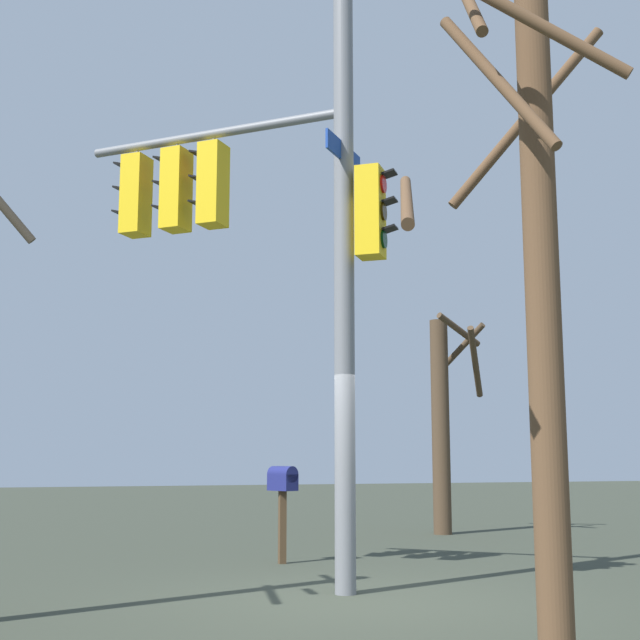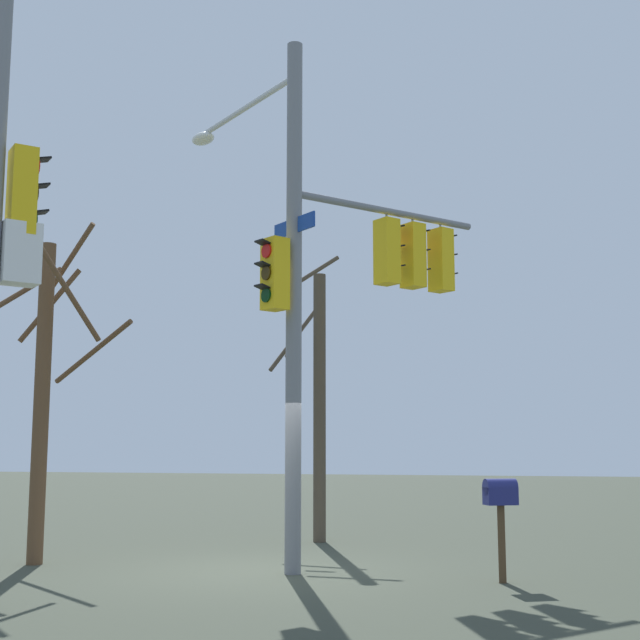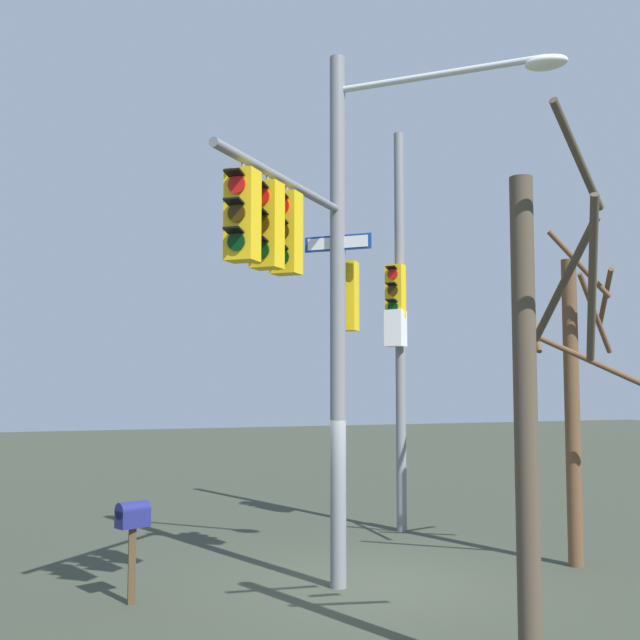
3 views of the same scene
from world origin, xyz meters
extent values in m
plane|color=#353B2E|center=(0.00, 0.00, 0.00)|extent=(80.00, 80.00, 0.00)
cylinder|color=slate|center=(-0.48, 0.02, 4.11)|extent=(0.24, 0.24, 8.22)
cylinder|color=slate|center=(-1.74, -1.36, 5.76)|extent=(2.62, 2.83, 0.12)
cube|color=yellow|center=(-1.73, -1.34, 5.06)|extent=(0.47, 0.46, 1.10)
cylinder|color=red|center=(-1.83, -1.46, 5.40)|extent=(0.19, 0.17, 0.22)
cube|color=black|center=(-1.88, -1.52, 5.52)|extent=(0.26, 0.26, 0.06)
cylinder|color=#352504|center=(-1.83, -1.46, 5.06)|extent=(0.19, 0.17, 0.22)
cube|color=black|center=(-1.88, -1.52, 5.18)|extent=(0.26, 0.26, 0.06)
cylinder|color=black|center=(-1.83, -1.46, 4.72)|extent=(0.19, 0.17, 0.22)
cube|color=black|center=(-1.88, -1.52, 4.84)|extent=(0.26, 0.26, 0.06)
cylinder|color=slate|center=(-1.73, -1.34, 5.68)|extent=(0.04, 0.04, 0.15)
cube|color=yellow|center=(-2.11, -1.76, 5.06)|extent=(0.47, 0.46, 1.10)
cylinder|color=red|center=(-2.22, -1.88, 5.40)|extent=(0.18, 0.17, 0.22)
cube|color=black|center=(-2.27, -1.94, 5.52)|extent=(0.26, 0.26, 0.06)
cylinder|color=#352504|center=(-2.22, -1.88, 5.06)|extent=(0.18, 0.17, 0.22)
cube|color=black|center=(-2.27, -1.94, 5.18)|extent=(0.26, 0.26, 0.06)
cylinder|color=black|center=(-2.22, -1.88, 4.72)|extent=(0.18, 0.17, 0.22)
cube|color=black|center=(-2.27, -1.94, 4.84)|extent=(0.26, 0.26, 0.06)
cylinder|color=slate|center=(-2.11, -1.76, 5.68)|extent=(0.04, 0.04, 0.15)
cube|color=yellow|center=(-2.54, -2.23, 5.06)|extent=(0.47, 0.46, 1.10)
cylinder|color=red|center=(-2.65, -2.36, 5.40)|extent=(0.19, 0.16, 0.22)
cube|color=black|center=(-2.69, -2.41, 5.52)|extent=(0.26, 0.26, 0.06)
cylinder|color=#352504|center=(-2.65, -2.36, 5.06)|extent=(0.19, 0.16, 0.22)
cube|color=black|center=(-2.69, -2.41, 5.18)|extent=(0.26, 0.26, 0.06)
cylinder|color=black|center=(-2.65, -2.36, 4.72)|extent=(0.19, 0.16, 0.22)
cube|color=black|center=(-2.69, -2.41, 4.84)|extent=(0.26, 0.26, 0.06)
cylinder|color=slate|center=(-2.54, -2.23, 5.68)|extent=(0.04, 0.04, 0.15)
cube|color=yellow|center=(-0.25, 0.27, 4.44)|extent=(0.47, 0.46, 1.10)
cylinder|color=red|center=(-0.15, 0.40, 4.78)|extent=(0.19, 0.16, 0.22)
cube|color=black|center=(-0.10, 0.46, 4.90)|extent=(0.26, 0.25, 0.06)
cylinder|color=#352504|center=(-0.15, 0.40, 4.44)|extent=(0.19, 0.16, 0.22)
cube|color=black|center=(-0.10, 0.46, 4.56)|extent=(0.26, 0.25, 0.06)
cylinder|color=black|center=(-0.15, 0.40, 4.10)|extent=(0.19, 0.16, 0.22)
cube|color=black|center=(-0.10, 0.46, 4.22)|extent=(0.26, 0.25, 0.06)
cube|color=navy|center=(-0.48, 0.02, 5.24)|extent=(0.84, 0.76, 0.24)
cube|color=white|center=(-0.49, 0.00, 5.24)|extent=(0.75, 0.67, 0.18)
cube|color=#4C3823|center=(-3.50, 0.17, 0.53)|extent=(0.10, 0.10, 1.05)
cube|color=navy|center=(-3.50, 0.17, 1.17)|extent=(0.50, 0.40, 0.24)
cylinder|color=navy|center=(-3.50, 0.17, 1.29)|extent=(0.50, 0.40, 0.24)
cylinder|color=#483626|center=(-7.19, 4.68, 2.19)|extent=(0.37, 0.37, 4.39)
cylinder|color=#483626|center=(-6.65, 4.87, 4.12)|extent=(0.51, 1.17, 0.62)
cylinder|color=#483626|center=(-7.47, 5.28, 3.79)|extent=(1.32, 0.71, 1.11)
cylinder|color=#483626|center=(-6.76, 5.29, 3.47)|extent=(1.36, 1.01, 1.34)
cylinder|color=brown|center=(3.76, -0.05, 2.59)|extent=(0.25, 0.25, 5.19)
cylinder|color=brown|center=(4.27, -0.34, 4.51)|extent=(0.68, 1.11, 0.91)
cylinder|color=brown|center=(3.36, -0.94, 3.45)|extent=(1.85, 0.91, 1.00)
cylinder|color=brown|center=(3.21, 0.23, 4.31)|extent=(0.66, 1.21, 1.51)
cylinder|color=brown|center=(3.94, -0.48, 4.22)|extent=(0.96, 0.47, 1.31)
camera|label=1|loc=(9.13, -3.64, 1.53)|focal=49.09mm
camera|label=2|loc=(-3.80, 12.73, 1.90)|focal=48.83mm
camera|label=3|loc=(-4.69, -11.08, 3.09)|focal=43.34mm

